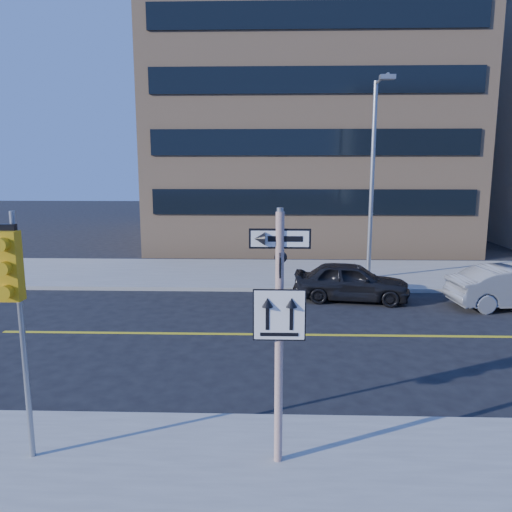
{
  "coord_description": "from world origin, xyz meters",
  "views": [
    {
      "loc": [
        -0.13,
        -9.82,
        4.81
      ],
      "look_at": [
        -0.55,
        4.0,
        2.31
      ],
      "focal_mm": 35.0,
      "sensor_mm": 36.0,
      "label": 1
    }
  ],
  "objects_px": {
    "traffic_signal": "(13,287)",
    "streetlight_a": "(374,168)",
    "sign_pole": "(279,324)",
    "parked_car_a": "(351,281)"
  },
  "relations": [
    {
      "from": "traffic_signal",
      "to": "streetlight_a",
      "type": "height_order",
      "value": "streetlight_a"
    },
    {
      "from": "sign_pole",
      "to": "parked_car_a",
      "type": "height_order",
      "value": "sign_pole"
    },
    {
      "from": "sign_pole",
      "to": "parked_car_a",
      "type": "bearing_deg",
      "value": 75.06
    },
    {
      "from": "sign_pole",
      "to": "streetlight_a",
      "type": "relative_size",
      "value": 0.51
    },
    {
      "from": "sign_pole",
      "to": "traffic_signal",
      "type": "height_order",
      "value": "sign_pole"
    },
    {
      "from": "parked_car_a",
      "to": "streetlight_a",
      "type": "relative_size",
      "value": 0.52
    },
    {
      "from": "sign_pole",
      "to": "streetlight_a",
      "type": "height_order",
      "value": "streetlight_a"
    },
    {
      "from": "parked_car_a",
      "to": "streetlight_a",
      "type": "xyz_separation_m",
      "value": [
        1.23,
        2.89,
        4.05
      ]
    },
    {
      "from": "sign_pole",
      "to": "parked_car_a",
      "type": "distance_m",
      "value": 10.88
    },
    {
      "from": "parked_car_a",
      "to": "streetlight_a",
      "type": "distance_m",
      "value": 5.12
    }
  ]
}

